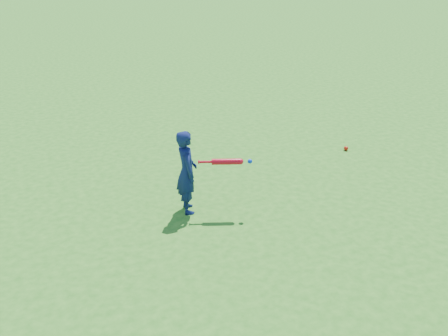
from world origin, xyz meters
name	(u,v)px	position (x,y,z in m)	size (l,w,h in m)	color
ground	(147,198)	(0.00, 0.00, 0.00)	(80.00, 80.00, 0.00)	#29731B
child	(187,172)	(0.44, -0.56, 0.58)	(0.42, 0.28, 1.16)	#101A4C
ground_ball_red	(346,148)	(3.77, 0.50, 0.04)	(0.08, 0.08, 0.08)	red
bat_swing	(229,162)	(0.95, -0.80, 0.74)	(0.69, 0.29, 0.08)	red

